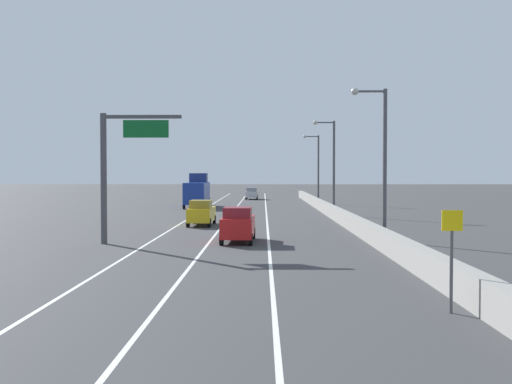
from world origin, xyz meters
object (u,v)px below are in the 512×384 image
(lamp_post_right_third, at_px, (331,160))
(speed_advisory_sign, at_px, (452,253))
(overhead_sign_gantry, at_px, (116,162))
(car_silver_2, at_px, (252,193))
(car_yellow_0, at_px, (201,213))
(box_truck, at_px, (197,192))
(lamp_post_right_second, at_px, (380,152))
(car_red_1, at_px, (238,225))
(lamp_post_right_fourth, at_px, (316,164))

(lamp_post_right_third, bearing_deg, speed_advisory_sign, -91.46)
(overhead_sign_gantry, xyz_separation_m, speed_advisory_sign, (13.88, -17.49, -2.96))
(overhead_sign_gantry, distance_m, car_silver_2, 61.44)
(car_yellow_0, distance_m, box_truck, 25.91)
(speed_advisory_sign, bearing_deg, lamp_post_right_second, 85.44)
(car_silver_2, bearing_deg, car_red_1, -89.71)
(lamp_post_right_third, distance_m, lamp_post_right_fourth, 22.46)
(overhead_sign_gantry, relative_size, lamp_post_right_second, 0.82)
(lamp_post_right_fourth, distance_m, car_red_1, 46.39)
(lamp_post_right_fourth, distance_m, box_truck, 17.36)
(car_red_1, bearing_deg, lamp_post_right_fourth, 79.39)
(car_yellow_0, distance_m, car_silver_2, 48.53)
(lamp_post_right_second, bearing_deg, lamp_post_right_third, 91.17)
(car_yellow_0, relative_size, car_silver_2, 1.00)
(car_yellow_0, xyz_separation_m, car_silver_2, (3.02, 48.43, -0.06))
(car_yellow_0, height_order, car_red_1, car_red_1)
(lamp_post_right_third, relative_size, box_truck, 1.01)
(box_truck, bearing_deg, lamp_post_right_fourth, 28.71)
(lamp_post_right_fourth, xyz_separation_m, car_yellow_0, (-11.83, -33.88, -4.32))
(overhead_sign_gantry, relative_size, lamp_post_right_third, 0.82)
(car_red_1, distance_m, box_truck, 37.78)
(overhead_sign_gantry, relative_size, car_yellow_0, 1.65)
(lamp_post_right_third, height_order, car_silver_2, lamp_post_right_third)
(lamp_post_right_third, bearing_deg, car_red_1, -109.19)
(overhead_sign_gantry, bearing_deg, lamp_post_right_third, 58.06)
(lamp_post_right_third, distance_m, car_red_1, 24.66)
(overhead_sign_gantry, height_order, lamp_post_right_fourth, lamp_post_right_fourth)
(lamp_post_right_fourth, relative_size, car_red_1, 1.99)
(lamp_post_right_third, bearing_deg, box_truck, 135.22)
(car_yellow_0, bearing_deg, lamp_post_right_third, 45.29)
(speed_advisory_sign, bearing_deg, lamp_post_right_third, 88.54)
(lamp_post_right_third, xyz_separation_m, lamp_post_right_fourth, (0.52, 22.46, 0.00))
(speed_advisory_sign, height_order, car_silver_2, speed_advisory_sign)
(overhead_sign_gantry, distance_m, speed_advisory_sign, 22.53)
(overhead_sign_gantry, bearing_deg, speed_advisory_sign, -51.56)
(speed_advisory_sign, xyz_separation_m, lamp_post_right_second, (1.51, 18.99, 3.54))
(lamp_post_right_third, xyz_separation_m, car_silver_2, (-8.29, 37.01, -4.38))
(lamp_post_right_third, bearing_deg, lamp_post_right_fourth, 88.66)
(overhead_sign_gantry, height_order, box_truck, overhead_sign_gantry)
(lamp_post_right_third, bearing_deg, car_yellow_0, -134.71)
(lamp_post_right_second, xyz_separation_m, lamp_post_right_third, (-0.46, 22.46, 0.00))
(box_truck, bearing_deg, car_silver_2, 74.95)
(car_yellow_0, bearing_deg, overhead_sign_gantry, -106.14)
(lamp_post_right_third, xyz_separation_m, box_truck, (-14.39, 14.28, -3.45))
(overhead_sign_gantry, bearing_deg, lamp_post_right_fourth, 71.58)
(lamp_post_right_fourth, bearing_deg, lamp_post_right_second, -90.08)
(speed_advisory_sign, relative_size, box_truck, 0.33)
(car_red_1, relative_size, box_truck, 0.51)
(lamp_post_right_second, height_order, lamp_post_right_third, same)
(lamp_post_right_third, height_order, lamp_post_right_fourth, same)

